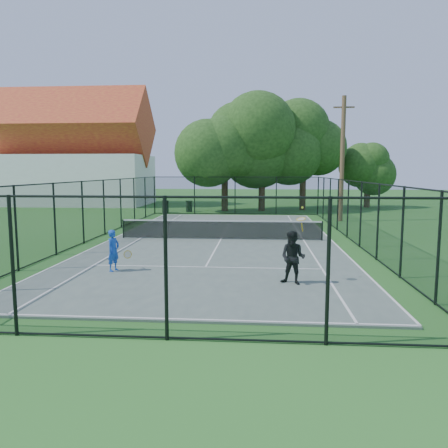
# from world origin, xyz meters

# --- Properties ---
(ground) EXTENTS (120.00, 120.00, 0.00)m
(ground) POSITION_xyz_m (0.00, 0.00, 0.00)
(ground) COLOR #286221
(tennis_court) EXTENTS (11.00, 24.00, 0.06)m
(tennis_court) POSITION_xyz_m (0.00, 0.00, 0.03)
(tennis_court) COLOR #55645D
(tennis_court) RESTS_ON ground
(tennis_net) EXTENTS (10.08, 0.08, 0.95)m
(tennis_net) POSITION_xyz_m (0.00, 0.00, 0.58)
(tennis_net) COLOR black
(tennis_net) RESTS_ON tennis_court
(fence) EXTENTS (13.10, 26.10, 3.00)m
(fence) POSITION_xyz_m (0.00, 0.00, 1.50)
(fence) COLOR black
(fence) RESTS_ON ground
(tree_near_left) EXTENTS (6.30, 6.30, 8.22)m
(tree_near_left) POSITION_xyz_m (-1.06, 16.12, 5.05)
(tree_near_left) COLOR #332114
(tree_near_left) RESTS_ON ground
(tree_near_mid) EXTENTS (6.78, 6.78, 8.86)m
(tree_near_mid) POSITION_xyz_m (2.14, 16.39, 5.46)
(tree_near_mid) COLOR #332114
(tree_near_mid) RESTS_ON ground
(tree_near_right) EXTENTS (6.52, 6.52, 9.00)m
(tree_near_right) POSITION_xyz_m (5.77, 17.71, 5.72)
(tree_near_right) COLOR #332114
(tree_near_right) RESTS_ON ground
(tree_far_right) EXTENTS (4.27, 4.27, 5.65)m
(tree_far_right) POSITION_xyz_m (12.12, 20.74, 3.49)
(tree_far_right) COLOR #332114
(tree_far_right) RESTS_ON ground
(building) EXTENTS (15.30, 8.15, 11.87)m
(building) POSITION_xyz_m (-17.00, 22.00, 4.93)
(building) COLOR silver
(building) RESTS_ON ground
(trash_bin_left) EXTENTS (0.58, 0.58, 1.01)m
(trash_bin_left) POSITION_xyz_m (-5.85, 14.01, 0.51)
(trash_bin_left) COLOR black
(trash_bin_left) RESTS_ON ground
(trash_bin_right) EXTENTS (0.58, 0.58, 0.94)m
(trash_bin_right) POSITION_xyz_m (-4.00, 14.85, 0.47)
(trash_bin_right) COLOR black
(trash_bin_right) RESTS_ON ground
(utility_pole) EXTENTS (1.40, 0.30, 8.47)m
(utility_pole) POSITION_xyz_m (7.53, 9.00, 4.30)
(utility_pole) COLOR #4C3823
(utility_pole) RESTS_ON ground
(player_blue) EXTENTS (0.84, 0.61, 1.42)m
(player_blue) POSITION_xyz_m (-3.07, -7.21, 0.77)
(player_blue) COLOR blue
(player_blue) RESTS_ON tennis_court
(player_black) EXTENTS (0.97, 1.12, 2.32)m
(player_black) POSITION_xyz_m (2.92, -8.48, 0.87)
(player_black) COLOR black
(player_black) RESTS_ON tennis_court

